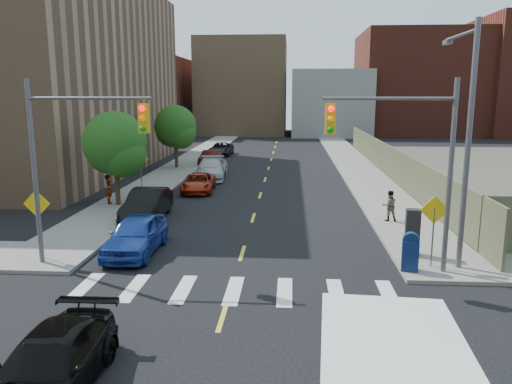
# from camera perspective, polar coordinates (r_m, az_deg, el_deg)

# --- Properties ---
(ground) EXTENTS (160.00, 160.00, 0.00)m
(ground) POSITION_cam_1_polar(r_m,az_deg,el_deg) (13.40, -5.05, -17.68)
(ground) COLOR black
(ground) RESTS_ON ground
(sidewalk_nw) EXTENTS (3.50, 73.00, 0.15)m
(sidewalk_nw) POSITION_cam_1_polar(r_m,az_deg,el_deg) (54.34, -6.31, 4.35)
(sidewalk_nw) COLOR gray
(sidewalk_nw) RESTS_ON ground
(sidewalk_ne) EXTENTS (3.50, 73.00, 0.15)m
(sidewalk_ne) POSITION_cam_1_polar(r_m,az_deg,el_deg) (53.78, 10.20, 4.17)
(sidewalk_ne) COLOR gray
(sidewalk_ne) RESTS_ON ground
(fence_north) EXTENTS (0.12, 44.00, 2.50)m
(fence_north) POSITION_cam_1_polar(r_m,az_deg,el_deg) (40.66, 14.86, 3.43)
(fence_north) COLOR #606244
(fence_north) RESTS_ON ground
(building_nw) EXTENTS (22.00, 30.00, 16.00)m
(building_nw) POSITION_cam_1_polar(r_m,az_deg,el_deg) (48.01, -26.52, 11.86)
(building_nw) COLOR #8C6B4C
(building_nw) RESTS_ON ground
(bg_bldg_west) EXTENTS (14.00, 18.00, 12.00)m
(bg_bldg_west) POSITION_cam_1_polar(r_m,az_deg,el_deg) (85.03, -12.57, 10.59)
(bg_bldg_west) COLOR #592319
(bg_bldg_west) RESTS_ON ground
(bg_bldg_midwest) EXTENTS (14.00, 16.00, 15.00)m
(bg_bldg_midwest) POSITION_cam_1_polar(r_m,az_deg,el_deg) (83.97, -1.45, 11.87)
(bg_bldg_midwest) COLOR #8C6B4C
(bg_bldg_midwest) RESTS_ON ground
(bg_bldg_center) EXTENTS (12.00, 16.00, 10.00)m
(bg_bldg_center) POSITION_cam_1_polar(r_m,az_deg,el_deg) (81.82, 8.38, 10.02)
(bg_bldg_center) COLOR gray
(bg_bldg_center) RESTS_ON ground
(bg_bldg_east) EXTENTS (18.00, 18.00, 16.00)m
(bg_bldg_east) POSITION_cam_1_polar(r_m,az_deg,el_deg) (85.97, 17.88, 11.66)
(bg_bldg_east) COLOR #592319
(bg_bldg_east) RESTS_ON ground
(signal_nw) EXTENTS (4.59, 0.30, 7.00)m
(signal_nw) POSITION_cam_1_polar(r_m,az_deg,el_deg) (19.39, -20.22, 4.77)
(signal_nw) COLOR #59595E
(signal_nw) RESTS_ON ground
(signal_ne) EXTENTS (4.59, 0.30, 7.00)m
(signal_ne) POSITION_cam_1_polar(r_m,az_deg,el_deg) (18.15, 16.92, 4.58)
(signal_ne) COLOR #59595E
(signal_ne) RESTS_ON ground
(streetlight_ne) EXTENTS (0.25, 3.70, 9.00)m
(streetlight_ne) POSITION_cam_1_polar(r_m,az_deg,el_deg) (19.56, 22.83, 6.67)
(streetlight_ne) COLOR #59595E
(streetlight_ne) RESTS_ON ground
(warn_sign_nw) EXTENTS (1.06, 0.06, 2.83)m
(warn_sign_nw) POSITION_cam_1_polar(r_m,az_deg,el_deg) (21.02, -23.73, -2.05)
(warn_sign_nw) COLOR #59595E
(warn_sign_nw) RESTS_ON ground
(warn_sign_ne) EXTENTS (1.06, 0.06, 2.83)m
(warn_sign_ne) POSITION_cam_1_polar(r_m,az_deg,el_deg) (19.36, 19.68, -2.83)
(warn_sign_ne) COLOR #59595E
(warn_sign_ne) RESTS_ON ground
(warn_sign_midwest) EXTENTS (1.06, 0.06, 2.83)m
(warn_sign_midwest) POSITION_cam_1_polar(r_m,az_deg,el_deg) (33.35, -13.03, 3.18)
(warn_sign_midwest) COLOR #59595E
(warn_sign_midwest) RESTS_ON ground
(tree_west_near) EXTENTS (3.66, 3.64, 5.52)m
(tree_west_near) POSITION_cam_1_polar(r_m,az_deg,el_deg) (29.52, -15.76, 4.95)
(tree_west_near) COLOR #332114
(tree_west_near) RESTS_ON ground
(tree_west_far) EXTENTS (3.66, 3.64, 5.52)m
(tree_west_far) POSITION_cam_1_polar(r_m,az_deg,el_deg) (43.88, -9.18, 7.12)
(tree_west_far) COLOR #332114
(tree_west_far) RESTS_ON ground
(parked_car_blue) EXTENTS (1.88, 4.60, 1.56)m
(parked_car_blue) POSITION_cam_1_polar(r_m,az_deg,el_deg) (21.08, -13.55, -4.77)
(parked_car_blue) COLOR navy
(parked_car_blue) RESTS_ON ground
(parked_car_black) EXTENTS (1.69, 4.81, 1.58)m
(parked_car_black) POSITION_cam_1_polar(r_m,az_deg,el_deg) (26.61, -12.33, -1.39)
(parked_car_black) COLOR black
(parked_car_black) RESTS_ON ground
(parked_car_red) EXTENTS (2.29, 4.51, 1.22)m
(parked_car_red) POSITION_cam_1_polar(r_m,az_deg,el_deg) (33.56, -6.60, 1.05)
(parked_car_red) COLOR #98270F
(parked_car_red) RESTS_ON ground
(parked_car_silver) EXTENTS (2.68, 5.58, 1.57)m
(parked_car_silver) POSITION_cam_1_polar(r_m,az_deg,el_deg) (38.55, -5.21, 2.65)
(parked_car_silver) COLOR #ABAEB3
(parked_car_silver) RESTS_ON ground
(parked_car_white) EXTENTS (1.94, 4.45, 1.49)m
(parked_car_white) POSITION_cam_1_polar(r_m,az_deg,el_deg) (40.06, -4.86, 2.92)
(parked_car_white) COLOR #BCBCBC
(parked_car_white) RESTS_ON ground
(parked_car_maroon) EXTENTS (1.69, 4.08, 1.31)m
(parked_car_maroon) POSITION_cam_1_polar(r_m,az_deg,el_deg) (46.39, -5.27, 3.93)
(parked_car_maroon) COLOR #400C0F
(parked_car_maroon) RESTS_ON ground
(parked_car_grey) EXTENTS (2.31, 4.86, 1.34)m
(parked_car_grey) POSITION_cam_1_polar(r_m,az_deg,el_deg) (53.58, -4.02, 4.93)
(parked_car_grey) COLOR black
(parked_car_grey) RESTS_ON ground
(black_sedan) EXTENTS (1.92, 4.65, 1.35)m
(black_sedan) POSITION_cam_1_polar(r_m,az_deg,el_deg) (12.27, -22.45, -17.86)
(black_sedan) COLOR black
(black_sedan) RESTS_ON ground
(mailbox) EXTENTS (0.65, 0.54, 1.43)m
(mailbox) POSITION_cam_1_polar(r_m,az_deg,el_deg) (18.97, 17.22, -6.57)
(mailbox) COLOR navy
(mailbox) RESTS_ON sidewalk_ne
(payphone) EXTENTS (0.60, 0.51, 1.85)m
(payphone) POSITION_cam_1_polar(r_m,az_deg,el_deg) (20.75, 17.43, -4.40)
(payphone) COLOR black
(payphone) RESTS_ON sidewalk_ne
(pedestrian_west) EXTENTS (0.53, 0.69, 1.71)m
(pedestrian_west) POSITION_cam_1_polar(r_m,az_deg,el_deg) (30.18, -16.45, 0.29)
(pedestrian_west) COLOR gray
(pedestrian_west) RESTS_ON sidewalk_nw
(pedestrian_east) EXTENTS (0.79, 0.64, 1.55)m
(pedestrian_east) POSITION_cam_1_polar(r_m,az_deg,el_deg) (25.97, 15.00, -1.52)
(pedestrian_east) COLOR gray
(pedestrian_east) RESTS_ON sidewalk_ne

